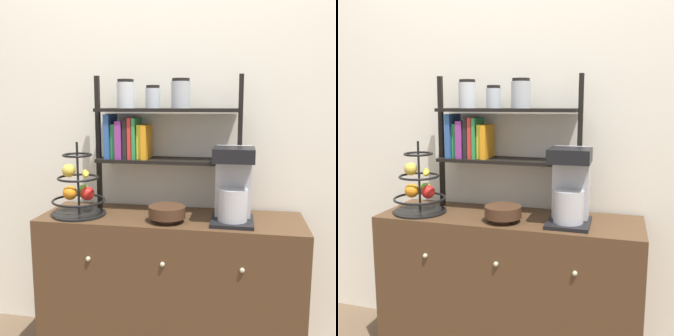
% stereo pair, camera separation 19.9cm
% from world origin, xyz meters
% --- Properties ---
extents(wall_back, '(7.00, 0.05, 2.60)m').
position_xyz_m(wall_back, '(0.00, 0.46, 1.30)').
color(wall_back, silver).
rests_on(wall_back, ground_plane).
extents(sideboard, '(1.35, 0.43, 0.79)m').
position_xyz_m(sideboard, '(0.00, 0.21, 0.39)').
color(sideboard, '#4C331E').
rests_on(sideboard, ground_plane).
extents(coffee_maker, '(0.21, 0.24, 0.37)m').
position_xyz_m(coffee_maker, '(0.32, 0.18, 0.97)').
color(coffee_maker, black).
rests_on(coffee_maker, sideboard).
extents(fruit_stand, '(0.28, 0.28, 0.38)m').
position_xyz_m(fruit_stand, '(-0.48, 0.16, 0.91)').
color(fruit_stand, black).
rests_on(fruit_stand, sideboard).
extents(wooden_bowl, '(0.18, 0.18, 0.08)m').
position_xyz_m(wooden_bowl, '(-0.00, 0.11, 0.84)').
color(wooden_bowl, '#422819').
rests_on(wooden_bowl, sideboard).
extents(shelf_hutch, '(0.79, 0.20, 0.73)m').
position_xyz_m(shelf_hutch, '(-0.14, 0.33, 1.24)').
color(shelf_hutch, black).
rests_on(shelf_hutch, sideboard).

